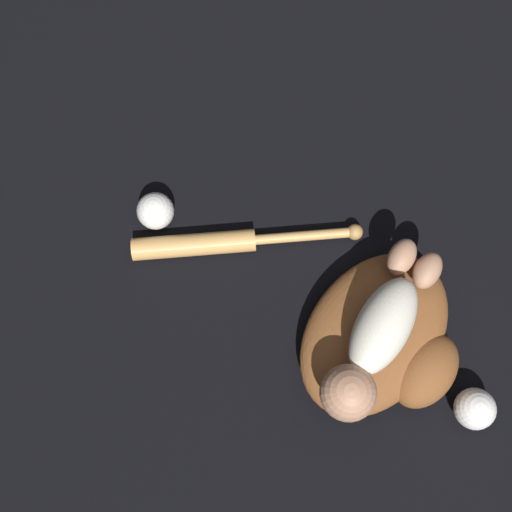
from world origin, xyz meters
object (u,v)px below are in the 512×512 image
at_px(baseball, 155,211).
at_px(baseball_spare, 475,409).
at_px(baby_figure, 376,340).
at_px(baseball_glove, 383,340).
at_px(baseball_bat, 218,243).

height_order(baseball, baseball_spare, baseball_spare).
distance_m(baseball, baseball_spare, 0.70).
xyz_separation_m(baseball, baseball_spare, (0.09, 0.70, 0.00)).
height_order(baby_figure, baseball, baby_figure).
distance_m(baseball_glove, baseball, 0.50).
distance_m(baseball_glove, baseball_spare, 0.21).
bearing_deg(baseball_bat, baseball_glove, 83.15).
distance_m(baby_figure, baseball, 0.49).
height_order(baseball_glove, baseball_bat, baseball_glove).
relative_size(baseball_bat, baseball_spare, 5.29).
xyz_separation_m(baseball_glove, baseball_spare, (0.04, 0.20, -0.01)).
relative_size(baseball_glove, baseball_spare, 4.98).
height_order(baseball_glove, baseball, baseball_glove).
xyz_separation_m(baseball_bat, baseball_spare, (0.09, 0.56, 0.02)).
xyz_separation_m(baby_figure, baseball, (-0.07, -0.48, -0.10)).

